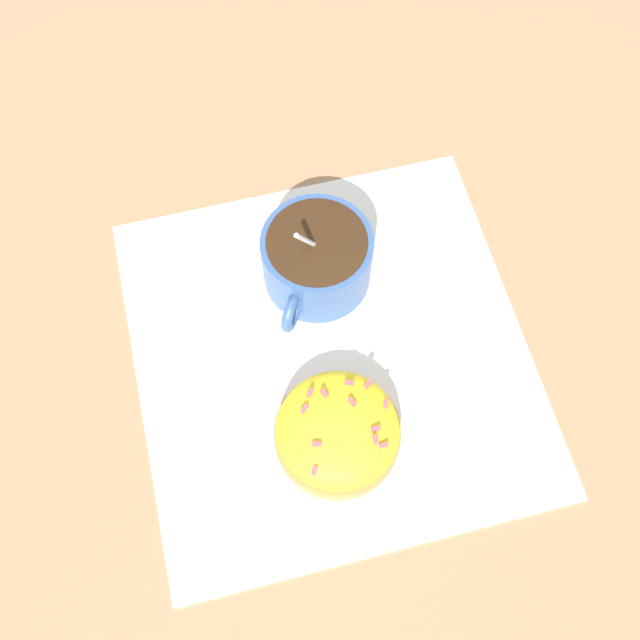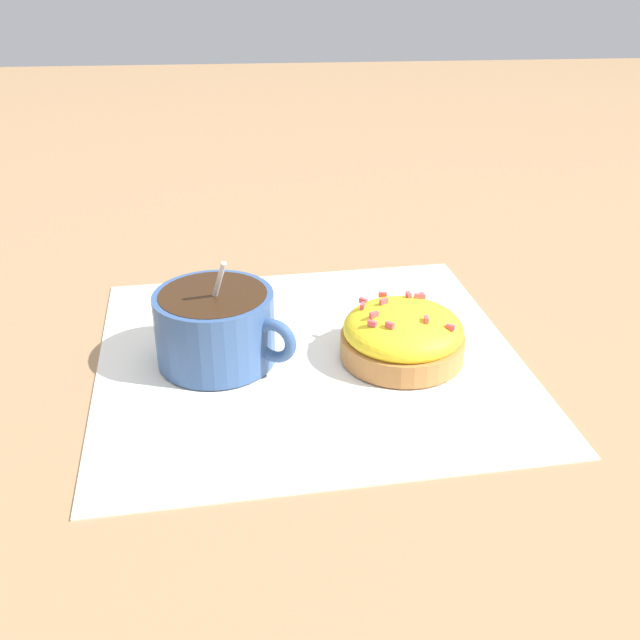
{
  "view_description": "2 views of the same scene",
  "coord_description": "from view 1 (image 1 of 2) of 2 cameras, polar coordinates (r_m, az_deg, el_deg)",
  "views": [
    {
      "loc": [
        -0.23,
        0.05,
        0.59
      ],
      "look_at": [
        0.02,
        0.01,
        0.03
      ],
      "focal_mm": 42.0,
      "sensor_mm": 36.0,
      "label": 1
    },
    {
      "loc": [
        0.04,
        0.53,
        0.31
      ],
      "look_at": [
        -0.01,
        -0.01,
        0.03
      ],
      "focal_mm": 42.0,
      "sensor_mm": 36.0,
      "label": 2
    }
  ],
  "objects": [
    {
      "name": "frosted_pastry",
      "position": [
        0.59,
        1.35,
        -8.49
      ],
      "size": [
        0.1,
        0.1,
        0.05
      ],
      "color": "#B2753D",
      "rests_on": "paper_napkin"
    },
    {
      "name": "coffee_cup",
      "position": [
        0.64,
        -0.56,
        4.66
      ],
      "size": [
        0.11,
        0.09,
        0.09
      ],
      "color": "#335184",
      "rests_on": "paper_napkin"
    },
    {
      "name": "ground_plane",
      "position": [
        0.64,
        0.85,
        -2.53
      ],
      "size": [
        3.0,
        3.0,
        0.0
      ],
      "primitive_type": "plane",
      "color": "#93704C"
    },
    {
      "name": "paper_napkin",
      "position": [
        0.64,
        0.86,
        -2.48
      ],
      "size": [
        0.36,
        0.35,
        0.0
      ],
      "color": "white",
      "rests_on": "ground_plane"
    }
  ]
}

